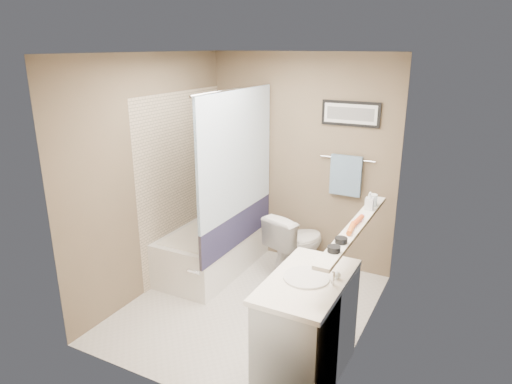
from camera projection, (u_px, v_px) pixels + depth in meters
The scene contains 34 objects.
ground at pixel (249, 307), 4.49m from camera, with size 2.50×2.50×0.00m, color silver.
ceiling at pixel (248, 55), 3.76m from camera, with size 2.20×2.50×0.04m, color white.
wall_back at pixel (300, 162), 5.16m from camera, with size 2.20×0.04×2.40m, color brown.
wall_front at pixel (162, 241), 3.09m from camera, with size 2.20×0.04×2.40m, color brown.
wall_left at pixel (154, 176), 4.60m from camera, with size 0.04×2.50×2.40m, color brown.
wall_right at pixel (367, 210), 3.65m from camera, with size 0.04×2.50×2.40m, color brown.
tile_surround at pixel (184, 182), 5.09m from camera, with size 0.02×1.55×2.00m, color beige.
curtain_rod at pixel (236, 89), 4.46m from camera, with size 0.02×0.02×1.55m, color silver.
curtain_upper at pixel (237, 154), 4.66m from camera, with size 0.03×1.45×1.28m, color white.
curtain_lower at pixel (238, 228), 4.91m from camera, with size 0.03×1.45×0.36m, color #2A284B.
mirror at pixel (367, 164), 3.39m from camera, with size 0.02×1.60×1.00m, color silver.
shelf at pixel (355, 227), 3.57m from camera, with size 0.12×1.60×0.03m, color silver.
towel_bar at pixel (347, 159), 4.88m from camera, with size 0.02×0.02×0.60m, color silver.
towel at pixel (346, 175), 4.92m from camera, with size 0.34×0.05×0.44m, color #93BBD7.
art_frame at pixel (351, 114), 4.74m from camera, with size 0.62×0.03×0.26m, color black.
art_mat at pixel (350, 114), 4.73m from camera, with size 0.56×0.00×0.20m, color white.
art_image at pixel (350, 114), 4.73m from camera, with size 0.50×0.00×0.13m, color #595959.
door at pixel (232, 286), 2.90m from camera, with size 0.80×0.02×2.00m, color silver.
door_handle at pixel (194, 272), 3.08m from camera, with size 0.02×0.02×0.10m, color silver.
bathtub at pixel (215, 247), 5.23m from camera, with size 0.70×1.50×0.50m, color white.
tub_rim at pixel (215, 227), 5.16m from camera, with size 0.56×1.36×0.02m, color white.
toilet at pixel (296, 243), 5.06m from camera, with size 0.41×0.72×0.73m, color white.
vanity at pixel (307, 331), 3.45m from camera, with size 0.50×0.90×0.80m, color silver.
countertop at pixel (308, 281), 3.33m from camera, with size 0.54×0.96×0.04m, color white.
sink_basin at pixel (306, 277), 3.32m from camera, with size 0.34×0.34×0.01m, color silver.
faucet_spout at pixel (333, 278), 3.22m from camera, with size 0.02×0.02×0.10m, color silver.
faucet_knob at pixel (337, 275), 3.31m from camera, with size 0.05×0.05×0.05m, color silver.
candle_bowl_near at pixel (334, 249), 3.11m from camera, with size 0.09×0.09×0.04m, color black.
candle_bowl_far at pixel (341, 240), 3.25m from camera, with size 0.09×0.09×0.04m, color black.
hair_brush_front at pixel (351, 228), 3.46m from camera, with size 0.04×0.04×0.22m, color #CD5C1D.
hair_brush_back at pixel (357, 221), 3.61m from camera, with size 0.04×0.04×0.22m, color #C7491C.
pink_comb at pixel (361, 218), 3.72m from camera, with size 0.03×0.16×0.01m, color pink.
glass_jar at pixel (373, 200), 4.00m from camera, with size 0.08×0.08×0.10m, color white.
soap_bottle at pixel (370, 201), 3.90m from camera, with size 0.07×0.07×0.15m, color #999999.
Camera 1 is at (1.87, -3.45, 2.46)m, focal length 32.00 mm.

